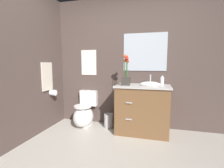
# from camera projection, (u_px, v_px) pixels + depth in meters

# --- Properties ---
(wall_back) EXTENTS (4.49, 0.05, 2.50)m
(wall_back) POSITION_uv_depth(u_px,v_px,m) (139.00, 63.00, 3.15)
(wall_back) COLOR #4C3D38
(wall_back) RESTS_ON ground_plane
(wall_left) EXTENTS (0.05, 4.58, 2.50)m
(wall_left) POSITION_uv_depth(u_px,v_px,m) (19.00, 63.00, 2.45)
(wall_left) COLOR #4C3D38
(wall_left) RESTS_ON ground_plane
(toilet) EXTENTS (0.38, 0.59, 0.69)m
(toilet) POSITION_uv_depth(u_px,v_px,m) (84.00, 114.00, 3.25)
(toilet) COLOR white
(toilet) RESTS_ON ground_plane
(vanity_cabinet) EXTENTS (0.94, 0.56, 1.04)m
(vanity_cabinet) POSITION_uv_depth(u_px,v_px,m) (142.00, 109.00, 2.91)
(vanity_cabinet) COLOR brown
(vanity_cabinet) RESTS_ON ground_plane
(flower_vase) EXTENTS (0.14, 0.14, 0.53)m
(flower_vase) POSITION_uv_depth(u_px,v_px,m) (126.00, 76.00, 2.85)
(flower_vase) COLOR #38332D
(flower_vase) RESTS_ON vanity_cabinet
(soap_bottle) EXTENTS (0.07, 0.07, 0.16)m
(soap_bottle) POSITION_uv_depth(u_px,v_px,m) (162.00, 81.00, 2.89)
(soap_bottle) COLOR white
(soap_bottle) RESTS_ON vanity_cabinet
(trash_bin) EXTENTS (0.18, 0.18, 0.27)m
(trash_bin) POSITION_uv_depth(u_px,v_px,m) (109.00, 121.00, 3.17)
(trash_bin) COLOR #B7B7BC
(trash_bin) RESTS_ON ground_plane
(wall_poster) EXTENTS (0.32, 0.01, 0.51)m
(wall_poster) POSITION_uv_depth(u_px,v_px,m) (89.00, 63.00, 3.38)
(wall_poster) COLOR silver
(wall_mirror) EXTENTS (0.80, 0.01, 0.70)m
(wall_mirror) POSITION_uv_depth(u_px,v_px,m) (145.00, 52.00, 3.07)
(wall_mirror) COLOR #B2BCC6
(hanging_towel) EXTENTS (0.03, 0.28, 0.52)m
(hanging_towel) POSITION_uv_depth(u_px,v_px,m) (47.00, 76.00, 3.04)
(hanging_towel) COLOR beige
(toilet_paper_roll) EXTENTS (0.11, 0.11, 0.11)m
(toilet_paper_roll) POSITION_uv_depth(u_px,v_px,m) (53.00, 93.00, 3.15)
(toilet_paper_roll) COLOR white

